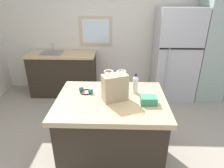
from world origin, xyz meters
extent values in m
plane|color=#9E9384|center=(0.00, 0.00, 0.00)|extent=(6.20, 6.20, 0.00)
cube|color=silver|center=(0.00, 2.21, 1.25)|extent=(5.16, 0.10, 2.50)
cube|color=#CCB78C|center=(-0.49, 2.15, 1.29)|extent=(0.68, 0.04, 0.60)
cube|color=white|center=(-0.49, 2.13, 1.29)|extent=(0.56, 0.02, 0.48)
cube|color=#33281E|center=(-0.09, -0.07, 0.43)|extent=(1.17, 0.87, 0.85)
cube|color=tan|center=(-0.09, -0.07, 0.88)|extent=(1.25, 0.95, 0.06)
cube|color=#B7B7BC|center=(1.11, 1.79, 0.90)|extent=(0.80, 0.68, 1.79)
cube|color=black|center=(1.11, 1.44, 1.11)|extent=(0.78, 0.01, 0.02)
cylinder|color=#B7B7BC|center=(0.89, 1.42, 0.72)|extent=(0.02, 0.02, 0.81)
cube|color=#9EB2A8|center=(1.80, 1.79, 1.02)|extent=(0.53, 0.65, 2.04)
cube|color=#33281E|center=(-1.17, 1.84, 0.43)|extent=(1.33, 0.58, 0.85)
cube|color=tan|center=(-1.17, 1.84, 0.87)|extent=(1.37, 0.62, 0.04)
cube|color=slate|center=(-1.37, 1.84, 0.84)|extent=(0.40, 0.32, 0.14)
cylinder|color=#B7B7BC|center=(-1.37, 1.98, 0.98)|extent=(0.03, 0.03, 0.18)
cylinder|color=#B7B7BC|center=(-1.37, 1.91, 1.07)|extent=(0.02, 0.14, 0.02)
cube|color=tan|center=(-0.05, -0.08, 1.06)|extent=(0.31, 0.25, 0.30)
torus|color=white|center=(-0.11, -0.08, 1.25)|extent=(0.13, 0.13, 0.01)
torus|color=white|center=(0.02, -0.08, 1.25)|extent=(0.13, 0.13, 0.01)
cube|color=#388E66|center=(0.32, -0.17, 0.96)|extent=(0.18, 0.14, 0.09)
cylinder|color=white|center=(0.20, 0.09, 1.01)|extent=(0.07, 0.07, 0.19)
cone|color=white|center=(0.20, 0.09, 1.12)|extent=(0.06, 0.06, 0.03)
cylinder|color=black|center=(0.20, 0.09, 1.15)|extent=(0.03, 0.03, 0.02)
torus|color=black|center=(-0.40, 0.08, 0.92)|extent=(0.20, 0.20, 0.01)
sphere|color=#19666B|center=(-0.34, 0.05, 0.94)|extent=(0.06, 0.06, 0.06)
sphere|color=#19666B|center=(-0.46, 0.11, 0.94)|extent=(0.06, 0.06, 0.06)
camera|label=1|loc=(-0.01, -2.06, 2.01)|focal=31.83mm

